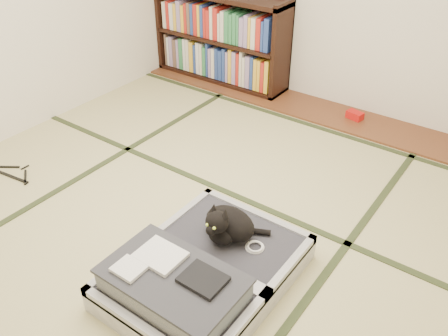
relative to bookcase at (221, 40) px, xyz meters
The scene contains 10 objects.
floor 2.45m from the bookcase, 59.12° to the right, with size 4.50×4.50×0.00m, color #CDC188.
wood_strip 1.31m from the bookcase, ahead, with size 4.00×0.50×0.02m, color brown.
red_item 1.64m from the bookcase, ahead, with size 0.15×0.09×0.07m, color red.
room_shell 2.61m from the bookcase, 59.12° to the right, with size 4.50×4.50×4.50m.
tatami_borders 2.05m from the bookcase, 51.84° to the right, with size 4.00×4.50×0.01m.
bookcase is the anchor object (origin of this frame).
suitcase 3.05m from the bookcase, 55.96° to the right, with size 0.84×1.12×0.33m.
cat 2.79m from the bookcase, 52.99° to the right, with size 0.37×0.37×0.30m.
cable_coil 2.89m from the bookcase, 49.78° to the right, with size 0.12×0.12×0.03m.
hanger 2.51m from the bookcase, 95.26° to the right, with size 0.42×0.22×0.01m.
Camera 1 is at (1.68, -1.91, 2.12)m, focal length 38.00 mm.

